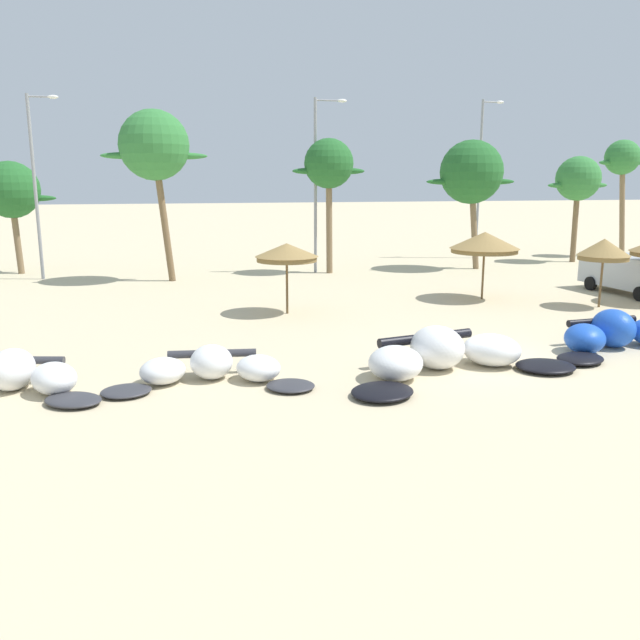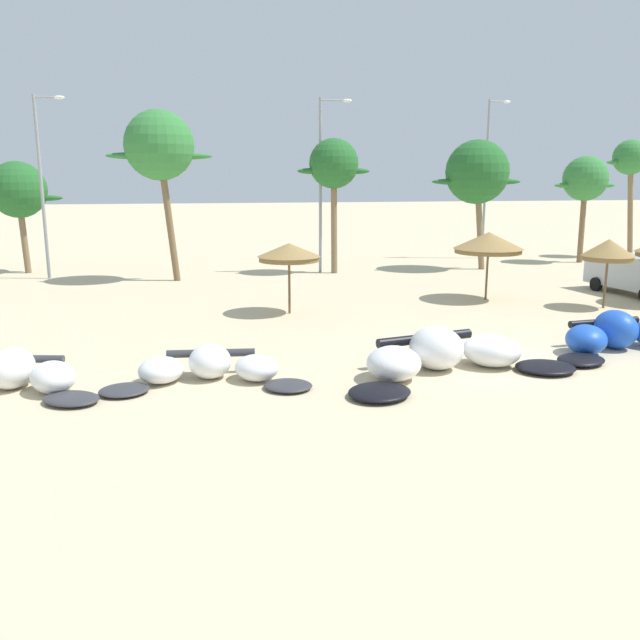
{
  "view_description": "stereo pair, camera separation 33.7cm",
  "coord_description": "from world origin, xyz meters",
  "px_view_note": "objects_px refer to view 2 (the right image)",
  "views": [
    {
      "loc": [
        -9.32,
        -18.52,
        5.56
      ],
      "look_at": [
        -4.84,
        2.0,
        1.0
      ],
      "focal_mm": 36.93,
      "sensor_mm": 36.0,
      "label": 1
    },
    {
      "loc": [
        -8.99,
        -18.59,
        5.56
      ],
      "look_at": [
        -4.84,
        2.0,
        1.0
      ],
      "focal_mm": 36.93,
      "sensor_mm": 36.0,
      "label": 2
    }
  ],
  "objects_px": {
    "beach_umbrella_near_van": "(289,252)",
    "beach_umbrella_middle": "(489,243)",
    "palm_center_right": "(585,180)",
    "lamppost_east_center": "(488,173)",
    "palm_left": "(159,147)",
    "kite_left_of_center": "(444,356)",
    "palm_left_of_gap": "(334,166)",
    "lamppost_west_center": "(323,177)",
    "parked_van": "(637,272)",
    "kite_far_left": "(7,376)",
    "palm_leftmost": "(18,191)",
    "lamppost_west": "(43,179)",
    "kite_left": "(209,368)",
    "palm_center_left": "(477,173)",
    "beach_umbrella_near_palms": "(609,250)",
    "palm_right_of_gap": "(631,160)",
    "kite_center": "(622,336)"
  },
  "relations": [
    {
      "from": "beach_umbrella_middle",
      "to": "kite_left_of_center",
      "type": "bearing_deg",
      "value": -120.78
    },
    {
      "from": "kite_left",
      "to": "palm_center_left",
      "type": "distance_m",
      "value": 26.58
    },
    {
      "from": "beach_umbrella_near_van",
      "to": "palm_left",
      "type": "relative_size",
      "value": 0.32
    },
    {
      "from": "beach_umbrella_near_palms",
      "to": "palm_center_left",
      "type": "height_order",
      "value": "palm_center_left"
    },
    {
      "from": "palm_left",
      "to": "lamppost_west",
      "type": "distance_m",
      "value": 6.91
    },
    {
      "from": "kite_far_left",
      "to": "lamppost_west",
      "type": "bearing_deg",
      "value": 97.45
    },
    {
      "from": "palm_left_of_gap",
      "to": "lamppost_west_center",
      "type": "distance_m",
      "value": 0.97
    },
    {
      "from": "kite_center",
      "to": "palm_center_left",
      "type": "relative_size",
      "value": 0.84
    },
    {
      "from": "palm_left",
      "to": "kite_left_of_center",
      "type": "bearing_deg",
      "value": -66.55
    },
    {
      "from": "kite_left_of_center",
      "to": "lamppost_west_center",
      "type": "bearing_deg",
      "value": 88.02
    },
    {
      "from": "beach_umbrella_near_van",
      "to": "parked_van",
      "type": "bearing_deg",
      "value": 3.79
    },
    {
      "from": "kite_far_left",
      "to": "palm_center_left",
      "type": "relative_size",
      "value": 0.74
    },
    {
      "from": "palm_leftmost",
      "to": "palm_left",
      "type": "height_order",
      "value": "palm_left"
    },
    {
      "from": "beach_umbrella_middle",
      "to": "lamppost_west_center",
      "type": "bearing_deg",
      "value": 118.38
    },
    {
      "from": "beach_umbrella_near_palms",
      "to": "lamppost_west",
      "type": "height_order",
      "value": "lamppost_west"
    },
    {
      "from": "palm_left",
      "to": "palm_left_of_gap",
      "type": "height_order",
      "value": "palm_left"
    },
    {
      "from": "kite_far_left",
      "to": "palm_left_of_gap",
      "type": "height_order",
      "value": "palm_left_of_gap"
    },
    {
      "from": "beach_umbrella_near_van",
      "to": "lamppost_east_center",
      "type": "relative_size",
      "value": 0.27
    },
    {
      "from": "kite_far_left",
      "to": "beach_umbrella_near_palms",
      "type": "height_order",
      "value": "beach_umbrella_near_palms"
    },
    {
      "from": "palm_center_right",
      "to": "lamppost_east_center",
      "type": "distance_m",
      "value": 6.31
    },
    {
      "from": "beach_umbrella_near_palms",
      "to": "lamppost_west",
      "type": "relative_size",
      "value": 0.3
    },
    {
      "from": "beach_umbrella_middle",
      "to": "palm_left_of_gap",
      "type": "relative_size",
      "value": 0.41
    },
    {
      "from": "kite_left_of_center",
      "to": "palm_center_right",
      "type": "bearing_deg",
      "value": 50.22
    },
    {
      "from": "palm_left",
      "to": "palm_left_of_gap",
      "type": "xyz_separation_m",
      "value": [
        9.69,
        1.13,
        -0.92
      ]
    },
    {
      "from": "beach_umbrella_near_van",
      "to": "beach_umbrella_middle",
      "type": "bearing_deg",
      "value": 7.99
    },
    {
      "from": "parked_van",
      "to": "lamppost_east_center",
      "type": "height_order",
      "value": "lamppost_east_center"
    },
    {
      "from": "kite_far_left",
      "to": "kite_left",
      "type": "relative_size",
      "value": 0.97
    },
    {
      "from": "lamppost_east_center",
      "to": "kite_far_left",
      "type": "bearing_deg",
      "value": -135.23
    },
    {
      "from": "kite_left",
      "to": "parked_van",
      "type": "xyz_separation_m",
      "value": [
        20.72,
        9.94,
        0.72
      ]
    },
    {
      "from": "beach_umbrella_middle",
      "to": "lamppost_east_center",
      "type": "bearing_deg",
      "value": 65.35
    },
    {
      "from": "kite_left_of_center",
      "to": "parked_van",
      "type": "xyz_separation_m",
      "value": [
        13.99,
        10.43,
        0.6
      ]
    },
    {
      "from": "kite_left_of_center",
      "to": "lamppost_west",
      "type": "xyz_separation_m",
      "value": [
        -14.75,
        21.59,
        4.99
      ]
    },
    {
      "from": "lamppost_east_center",
      "to": "beach_umbrella_near_van",
      "type": "bearing_deg",
      "value": -134.93
    },
    {
      "from": "beach_umbrella_near_van",
      "to": "palm_center_right",
      "type": "xyz_separation_m",
      "value": [
        21.57,
        12.88,
        2.84
      ]
    },
    {
      "from": "kite_left",
      "to": "lamppost_west_center",
      "type": "distance_m",
      "value": 22.43
    },
    {
      "from": "kite_center",
      "to": "beach_umbrella_near_van",
      "type": "distance_m",
      "value": 12.87
    },
    {
      "from": "lamppost_west_center",
      "to": "palm_right_of_gap",
      "type": "bearing_deg",
      "value": 8.62
    },
    {
      "from": "lamppost_east_center",
      "to": "palm_left_of_gap",
      "type": "bearing_deg",
      "value": -156.77
    },
    {
      "from": "beach_umbrella_near_palms",
      "to": "lamppost_west_center",
      "type": "bearing_deg",
      "value": 126.39
    },
    {
      "from": "kite_far_left",
      "to": "palm_leftmost",
      "type": "distance_m",
      "value": 24.4
    },
    {
      "from": "kite_left_of_center",
      "to": "beach_umbrella_middle",
      "type": "height_order",
      "value": "beach_umbrella_middle"
    },
    {
      "from": "kite_left_of_center",
      "to": "beach_umbrella_near_palms",
      "type": "relative_size",
      "value": 2.51
    },
    {
      "from": "kite_center",
      "to": "beach_umbrella_near_palms",
      "type": "height_order",
      "value": "beach_umbrella_near_palms"
    },
    {
      "from": "kite_far_left",
      "to": "palm_left",
      "type": "relative_size",
      "value": 0.63
    },
    {
      "from": "palm_left",
      "to": "lamppost_west_center",
      "type": "relative_size",
      "value": 0.91
    },
    {
      "from": "palm_leftmost",
      "to": "beach_umbrella_near_van",
      "type": "bearing_deg",
      "value": -47.58
    },
    {
      "from": "beach_umbrella_near_palms",
      "to": "lamppost_west_center",
      "type": "relative_size",
      "value": 0.3
    },
    {
      "from": "palm_center_left",
      "to": "kite_far_left",
      "type": "bearing_deg",
      "value": -138.17
    },
    {
      "from": "lamppost_west",
      "to": "parked_van",
      "type": "bearing_deg",
      "value": -21.22
    },
    {
      "from": "parked_van",
      "to": "palm_right_of_gap",
      "type": "height_order",
      "value": "palm_right_of_gap"
    }
  ]
}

